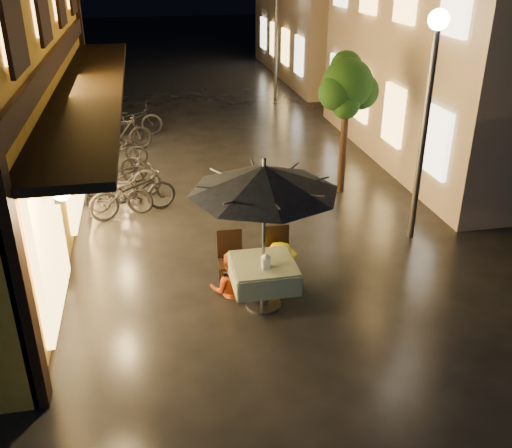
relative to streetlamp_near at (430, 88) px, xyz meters
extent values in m
plane|color=black|center=(-3.00, -2.00, -2.92)|extent=(90.00, 90.00, 0.00)
cube|color=black|center=(-6.47, 2.00, 0.38)|extent=(0.12, 11.00, 0.35)
cube|color=black|center=(-5.90, 2.00, -0.17)|extent=(1.20, 10.50, 0.12)
cube|color=#FFC260|center=(-6.44, -1.50, -1.52)|extent=(0.10, 2.20, 2.40)
cube|color=#FFC260|center=(-6.44, 2.00, -1.52)|extent=(0.10, 2.20, 2.40)
cube|color=#FFC260|center=(-6.44, 5.50, -1.52)|extent=(0.10, 2.20, 2.40)
cube|color=#FFC260|center=(0.95, 1.20, -1.42)|extent=(0.10, 1.00, 1.40)
cube|color=#FFC260|center=(0.95, 3.40, -1.42)|extent=(0.10, 1.00, 1.40)
cube|color=#FFC260|center=(0.95, 5.60, -1.42)|extent=(0.10, 1.00, 1.40)
cube|color=#FFC260|center=(0.95, 7.80, -1.42)|extent=(0.10, 1.00, 1.40)
cube|color=#FFC260|center=(0.95, 12.20, -1.42)|extent=(0.10, 1.00, 1.40)
cube|color=#FFC260|center=(0.95, 14.40, -1.42)|extent=(0.10, 1.00, 1.40)
cube|color=#FFC260|center=(0.95, 16.60, -1.42)|extent=(0.10, 1.00, 1.40)
cube|color=#FFC260|center=(0.95, 18.80, -1.42)|extent=(0.10, 1.00, 1.40)
cylinder|color=black|center=(-0.60, 2.50, -1.82)|extent=(0.16, 0.16, 2.20)
sphere|color=black|center=(-0.60, 2.50, -0.42)|extent=(1.10, 1.10, 1.10)
sphere|color=black|center=(-0.25, 2.60, -0.62)|extent=(0.80, 0.80, 0.80)
sphere|color=black|center=(-0.90, 2.35, -0.57)|extent=(0.76, 0.76, 0.76)
sphere|color=black|center=(-0.55, 2.80, -0.12)|extent=(0.70, 0.70, 0.70)
sphere|color=black|center=(-0.70, 2.25, -0.82)|extent=(0.60, 0.60, 0.60)
cylinder|color=#59595E|center=(0.00, 0.00, -0.92)|extent=(0.12, 0.12, 4.00)
sphere|color=#FFE5BA|center=(0.00, 0.00, 1.13)|extent=(0.36, 0.36, 0.36)
cylinder|color=#59595E|center=(0.00, 12.00, -0.92)|extent=(0.12, 0.12, 4.00)
cylinder|color=#59595E|center=(-3.34, -1.80, -2.56)|extent=(0.10, 0.10, 0.72)
cylinder|color=#59595E|center=(-3.34, -1.80, -2.90)|extent=(0.56, 0.56, 0.04)
cube|color=#2C5333|center=(-3.34, -1.80, -2.17)|extent=(0.95, 0.95, 0.06)
cube|color=#2C5333|center=(-2.86, -1.80, -2.33)|extent=(0.04, 0.95, 0.33)
cube|color=#2C5333|center=(-3.81, -1.80, -2.33)|extent=(0.04, 0.95, 0.33)
cube|color=#2C5333|center=(-3.34, -1.33, -2.33)|extent=(0.95, 0.04, 0.33)
cube|color=#2C5333|center=(-3.34, -2.28, -2.33)|extent=(0.95, 0.04, 0.33)
cylinder|color=#59595E|center=(-3.34, -1.80, -1.77)|extent=(0.05, 0.05, 2.30)
cone|color=black|center=(-3.34, -1.80, -0.77)|extent=(2.23, 2.23, 0.40)
cylinder|color=#59595E|center=(-3.34, -1.80, -0.52)|extent=(0.06, 0.06, 0.12)
cube|color=black|center=(-3.74, -1.15, -2.47)|extent=(0.42, 0.42, 0.05)
cube|color=black|center=(-3.74, -0.96, -2.22)|extent=(0.42, 0.04, 0.55)
cylinder|color=black|center=(-3.92, -1.33, -2.70)|extent=(0.04, 0.04, 0.43)
cylinder|color=black|center=(-3.56, -1.33, -2.70)|extent=(0.04, 0.04, 0.43)
cylinder|color=black|center=(-3.92, -0.97, -2.70)|extent=(0.04, 0.04, 0.43)
cylinder|color=black|center=(-3.56, -0.97, -2.70)|extent=(0.04, 0.04, 0.43)
cube|color=black|center=(-2.94, -1.15, -2.47)|extent=(0.42, 0.42, 0.05)
cube|color=black|center=(-2.94, -0.96, -2.22)|extent=(0.42, 0.04, 0.55)
cylinder|color=black|center=(-3.12, -1.33, -2.70)|extent=(0.04, 0.04, 0.43)
cylinder|color=black|center=(-2.76, -1.33, -2.70)|extent=(0.04, 0.04, 0.43)
cylinder|color=black|center=(-3.12, -0.97, -2.70)|extent=(0.04, 0.04, 0.43)
cylinder|color=black|center=(-2.76, -0.97, -2.70)|extent=(0.04, 0.04, 0.43)
cube|color=white|center=(-3.34, -1.97, -2.05)|extent=(0.11, 0.11, 0.18)
cube|color=#FFD88C|center=(-3.34, -1.97, -2.06)|extent=(0.07, 0.07, 0.12)
cone|color=white|center=(-3.34, -1.97, -1.92)|extent=(0.16, 0.16, 0.07)
imported|color=#C64616|center=(-3.78, -1.29, -2.21)|extent=(0.78, 0.66, 1.41)
imported|color=#FDDE00|center=(-2.95, -1.26, -2.16)|extent=(1.09, 0.80, 1.52)
imported|color=black|center=(-5.33, 2.10, -2.42)|extent=(2.01, 1.25, 1.00)
imported|color=black|center=(-5.63, 2.23, -2.47)|extent=(1.53, 0.75, 0.89)
imported|color=black|center=(-5.64, 3.20, -2.42)|extent=(1.93, 0.85, 0.99)
imported|color=black|center=(-5.82, 4.15, -2.40)|extent=(1.78, 0.92, 1.03)
imported|color=black|center=(-5.70, 5.40, -2.51)|extent=(1.64, 0.90, 0.82)
imported|color=black|center=(-5.64, 6.55, -2.41)|extent=(1.75, 0.67, 1.02)
imported|color=black|center=(-5.39, 7.99, -2.42)|extent=(1.93, 0.73, 1.00)
camera|label=1|loc=(-4.91, -9.24, 2.17)|focal=40.00mm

